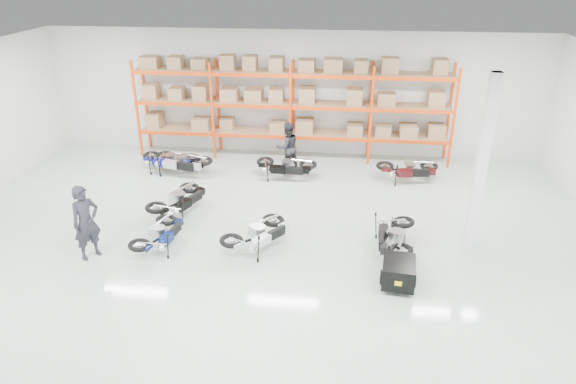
# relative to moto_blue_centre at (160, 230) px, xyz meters

# --- Properties ---
(room) EXTENTS (18.00, 18.00, 18.00)m
(room) POSITION_rel_moto_blue_centre_xyz_m (2.64, 0.39, 1.75)
(room) COLOR #B6CBBA
(room) RESTS_ON ground
(pallet_rack) EXTENTS (11.28, 0.98, 3.62)m
(pallet_rack) POSITION_rel_moto_blue_centre_xyz_m (2.64, 6.84, 1.76)
(pallet_rack) COLOR #E53F0C
(pallet_rack) RESTS_ON ground
(structural_column) EXTENTS (0.25, 0.25, 4.50)m
(structural_column) POSITION_rel_moto_blue_centre_xyz_m (7.84, 0.89, 1.75)
(structural_column) COLOR white
(structural_column) RESTS_ON ground
(moto_blue_centre) EXTENTS (1.06, 1.73, 1.05)m
(moto_blue_centre) POSITION_rel_moto_blue_centre_xyz_m (0.00, 0.00, 0.00)
(moto_blue_centre) COLOR #081853
(moto_blue_centre) RESTS_ON ground
(moto_silver_left) EXTENTS (1.75, 1.93, 1.14)m
(moto_silver_left) POSITION_rel_moto_blue_centre_xyz_m (2.51, 0.23, 0.04)
(moto_silver_left) COLOR silver
(moto_silver_left) RESTS_ON ground
(moto_black_far_left) EXTENTS (1.49, 2.01, 1.17)m
(moto_black_far_left) POSITION_rel_moto_blue_centre_xyz_m (-0.08, 1.92, 0.06)
(moto_black_far_left) COLOR black
(moto_black_far_left) RESTS_ON ground
(moto_touring_right) EXTENTS (1.08, 1.84, 1.13)m
(moto_touring_right) POSITION_rel_moto_blue_centre_xyz_m (5.90, 0.53, 0.04)
(moto_touring_right) COLOR black
(moto_touring_right) RESTS_ON ground
(trailer) EXTENTS (0.80, 1.54, 0.64)m
(trailer) POSITION_rel_moto_blue_centre_xyz_m (5.90, -1.07, -0.12)
(trailer) COLOR black
(trailer) RESTS_ON ground
(moto_back_a) EXTENTS (1.80, 0.98, 1.13)m
(moto_back_a) POSITION_rel_moto_blue_centre_xyz_m (-1.44, 5.00, 0.04)
(moto_back_a) COLOR navy
(moto_back_a) RESTS_ON ground
(moto_back_b) EXTENTS (2.02, 1.33, 1.21)m
(moto_back_b) POSITION_rel_moto_blue_centre_xyz_m (-0.97, 4.80, 0.07)
(moto_back_b) COLOR #B4B8BE
(moto_back_b) RESTS_ON ground
(moto_back_c) EXTENTS (1.84, 1.02, 1.15)m
(moto_back_c) POSITION_rel_moto_blue_centre_xyz_m (2.64, 4.84, 0.04)
(moto_back_c) COLOR black
(moto_back_c) RESTS_ON ground
(moto_back_d) EXTENTS (1.85, 1.06, 1.14)m
(moto_back_d) POSITION_rel_moto_blue_centre_xyz_m (6.71, 5.04, 0.04)
(moto_back_d) COLOR #3A0B0F
(moto_back_d) RESTS_ON ground
(person_left) EXTENTS (0.78, 0.83, 1.91)m
(person_left) POSITION_rel_moto_blue_centre_xyz_m (-1.59, -0.62, 0.46)
(person_left) COLOR #22222A
(person_left) RESTS_ON ground
(person_back) EXTENTS (1.05, 0.99, 1.72)m
(person_back) POSITION_rel_moto_blue_centre_xyz_m (2.65, 5.49, 0.37)
(person_back) COLOR black
(person_back) RESTS_ON ground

